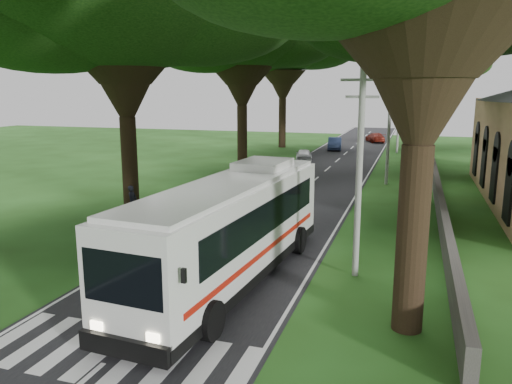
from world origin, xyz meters
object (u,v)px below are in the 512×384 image
Objects in this scene: distant_car_a at (304,155)px; coach_bus at (232,228)px; pole_mid at (389,129)px; pole_near at (359,169)px; pole_far at (399,116)px; distant_car_c at (375,137)px; distant_car_b at (335,144)px; pedestrian at (132,202)px.

coach_bus is at bearing 84.97° from distant_car_a.
pole_mid is 0.61× the size of coach_bus.
pole_near and pole_far have the same top height.
pole_mid is 31.86m from distant_car_c.
distant_car_b is at bearing 171.99° from pole_far.
distant_car_b is at bearing 49.95° from distant_car_c.
pole_far is at bearing -141.90° from distant_car_a.
coach_bus is (-4.34, -1.94, -2.12)m from pole_near.
distant_car_c is at bearing -13.19° from pedestrian.
pole_mid reaches higher than distant_car_c.
pole_mid reaches higher than coach_bus.
pole_mid reaches higher than pedestrian.
pole_near reaches higher than coach_bus.
pole_far is at bearing 88.46° from coach_bus.
distant_car_c is (1.03, 53.44, -1.38)m from coach_bus.
pole_near is 41.79m from distant_car_b.
pole_mid is at bearing 83.17° from coach_bus.
distant_car_b reaches higher than distant_car_a.
distant_car_b is at bearing -10.49° from pedestrian.
coach_bus is at bearing -95.91° from pole_far.
coach_bus is at bearing -155.88° from pole_near.
pedestrian is (-9.60, -46.35, 0.24)m from distant_car_c.
coach_bus reaches higher than pedestrian.
distant_car_b is 11.18m from distant_car_c.
pedestrian reaches higher than distant_car_c.
distant_car_c is (-3.31, 31.49, -3.50)m from pole_mid.
coach_bus is (-4.34, -21.94, -2.12)m from pole_mid.
pole_far is at bearing -15.75° from distant_car_b.
pedestrian is at bearing 58.76° from distant_car_c.
distant_car_a is 22.46m from distant_car_c.
pedestrian is (-12.91, -34.86, -3.26)m from pole_far.
coach_bus is at bearing -131.07° from pedestrian.
pedestrian is (-12.91, 5.14, -3.26)m from pole_near.
distant_car_b is at bearing -108.89° from distant_car_a.
pole_near is 20.00m from pole_mid.
distant_car_b is 0.99× the size of distant_car_c.
coach_bus is 31.89m from distant_car_a.
pole_mid reaches higher than distant_car_a.
distant_car_a is at bearing 101.86° from coach_bus.
pole_near is at bearing 74.14° from distant_car_c.
distant_car_a reaches higher than distant_car_c.
pole_mid is 2.05× the size of distant_car_a.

